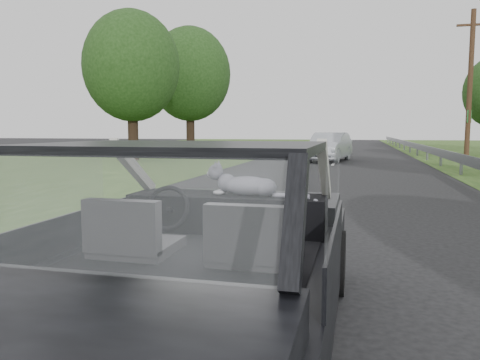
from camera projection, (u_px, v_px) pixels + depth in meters
The scene contains 12 objects.
ground at pixel (204, 346), 3.30m from camera, with size 140.00×140.00×0.00m, color black.
subject_car at pixel (203, 246), 3.22m from camera, with size 1.80×4.00×1.45m, color black.
dashboard at pixel (228, 213), 3.81m from camera, with size 1.58×0.45×0.30m, color black.
driver_seat at pixel (130, 230), 3.02m from camera, with size 0.50×0.72×0.42m, color black.
passenger_seat at pixel (251, 236), 2.83m from camera, with size 0.50×0.72×0.42m, color black.
steering_wheel at pixel (168, 208), 3.62m from camera, with size 0.36×0.36×0.04m, color black.
cat at pixel (248, 185), 3.71m from camera, with size 0.60×0.19×0.27m, color gray.
other_car at pixel (329, 147), 22.61m from camera, with size 1.67×4.22×1.39m, color silver.
highway_sign at pixel (468, 136), 22.13m from camera, with size 0.10×0.98×2.44m, color #1D7028.
utility_pole at pixel (470, 87), 21.63m from camera, with size 0.23×0.23×6.99m, color #532F20.
tree_5 at pixel (132, 88), 22.80m from camera, with size 4.67×4.67×7.08m, color #18320F, non-canonical shape.
tree_6 at pixel (190, 93), 28.76m from camera, with size 4.99×4.99×7.56m, color #18320F, non-canonical shape.
Camera 1 is at (1.01, -3.00, 1.52)m, focal length 35.00 mm.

